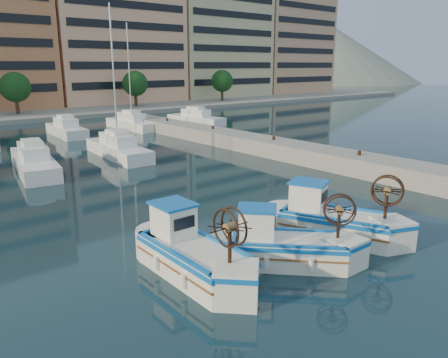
# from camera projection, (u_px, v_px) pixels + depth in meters

# --- Properties ---
(ground) EXTENTS (300.00, 300.00, 0.00)m
(ground) POSITION_uv_depth(u_px,v_px,m) (298.00, 250.00, 17.29)
(ground) COLOR #193242
(ground) RESTS_ON ground
(quay) EXTENTS (3.00, 60.00, 1.20)m
(quay) POSITION_uv_depth(u_px,v_px,m) (334.00, 159.00, 31.12)
(quay) COLOR gray
(quay) RESTS_ON ground
(waterfront) EXTENTS (180.00, 40.00, 25.60)m
(waterfront) POSITION_uv_depth(u_px,v_px,m) (25.00, 39.00, 68.63)
(waterfront) COLOR gray
(waterfront) RESTS_ON ground
(hill_east) EXTENTS (160.00, 160.00, 50.00)m
(hill_east) POSITION_uv_depth(u_px,v_px,m) (319.00, 82.00, 185.59)
(hill_east) COLOR slate
(hill_east) RESTS_ON ground
(yacht_marina) EXTENTS (41.17, 22.80, 11.50)m
(yacht_marina) POSITION_uv_depth(u_px,v_px,m) (18.00, 148.00, 35.74)
(yacht_marina) COLOR white
(yacht_marina) RESTS_ON ground
(fishing_boat_a) EXTENTS (1.99, 4.80, 2.99)m
(fishing_boat_a) POSITION_uv_depth(u_px,v_px,m) (192.00, 253.00, 15.09)
(fishing_boat_a) COLOR white
(fishing_boat_a) RESTS_ON ground
(fishing_boat_b) EXTENTS (4.19, 4.26, 2.74)m
(fishing_boat_b) POSITION_uv_depth(u_px,v_px,m) (284.00, 245.00, 15.92)
(fishing_boat_b) COLOR white
(fishing_boat_b) RESTS_ON ground
(fishing_boat_c) EXTENTS (3.57, 4.94, 2.97)m
(fishing_boat_c) POSITION_uv_depth(u_px,v_px,m) (333.00, 219.00, 18.33)
(fishing_boat_c) COLOR white
(fishing_boat_c) RESTS_ON ground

